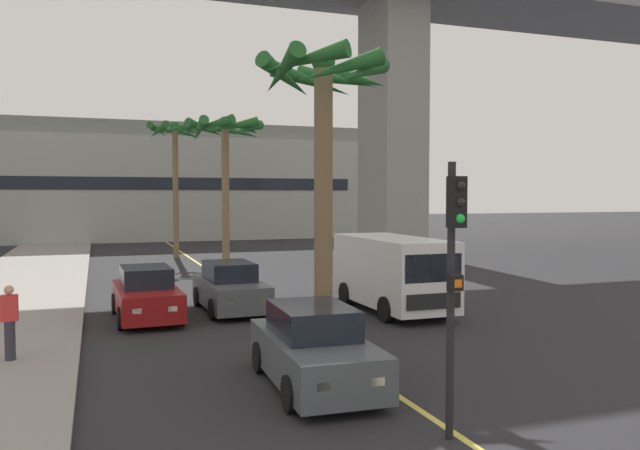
# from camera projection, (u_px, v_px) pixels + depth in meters

# --- Properties ---
(lane_stripe_center) EXTENTS (0.14, 56.00, 0.01)m
(lane_stripe_center) POSITION_uv_depth(u_px,v_px,m) (236.00, 288.00, 25.12)
(lane_stripe_center) COLOR #DBCC4C
(lane_stripe_center) RESTS_ON ground
(pier_building_backdrop) EXTENTS (34.52, 8.04, 9.60)m
(pier_building_backdrop) POSITION_uv_depth(u_px,v_px,m) (160.00, 183.00, 53.64)
(pier_building_backdrop) COLOR #ADB2A8
(pier_building_backdrop) RESTS_ON ground
(car_queue_front) EXTENTS (1.94, 4.15, 1.56)m
(car_queue_front) POSITION_uv_depth(u_px,v_px,m) (146.00, 295.00, 18.83)
(car_queue_front) COLOR maroon
(car_queue_front) RESTS_ON ground
(car_queue_second) EXTENTS (1.95, 4.16, 1.56)m
(car_queue_second) POSITION_uv_depth(u_px,v_px,m) (314.00, 349.00, 12.23)
(car_queue_second) COLOR #4C5156
(car_queue_second) RESTS_ON ground
(car_queue_third) EXTENTS (1.93, 4.15, 1.56)m
(car_queue_third) POSITION_uv_depth(u_px,v_px,m) (230.00, 288.00, 20.21)
(car_queue_third) COLOR #4C5156
(car_queue_third) RESTS_ON ground
(delivery_van) EXTENTS (2.17, 5.26, 2.36)m
(delivery_van) POSITION_uv_depth(u_px,v_px,m) (393.00, 271.00, 20.10)
(delivery_van) COLOR white
(delivery_van) RESTS_ON ground
(traffic_light_median_near) EXTENTS (0.24, 0.37, 4.20)m
(traffic_light_median_near) POSITION_uv_depth(u_px,v_px,m) (454.00, 261.00, 9.42)
(traffic_light_median_near) COLOR black
(traffic_light_median_near) RESTS_ON ground
(palm_tree_near_median) EXTENTS (3.35, 3.36, 8.05)m
(palm_tree_near_median) POSITION_uv_depth(u_px,v_px,m) (175.00, 144.00, 37.24)
(palm_tree_near_median) COLOR brown
(palm_tree_near_median) RESTS_ON ground
(palm_tree_mid_median) EXTENTS (3.68, 3.69, 7.27)m
(palm_tree_mid_median) POSITION_uv_depth(u_px,v_px,m) (226.00, 141.00, 28.67)
(palm_tree_mid_median) COLOR brown
(palm_tree_mid_median) RESTS_ON ground
(palm_tree_far_median) EXTENTS (3.49, 3.52, 7.38)m
(palm_tree_far_median) POSITION_uv_depth(u_px,v_px,m) (323.00, 113.00, 16.02)
(palm_tree_far_median) COLOR brown
(palm_tree_far_median) RESTS_ON ground
(pedestrian_far_along) EXTENTS (0.34, 0.22, 1.62)m
(pedestrian_far_along) POSITION_uv_depth(u_px,v_px,m) (10.00, 321.00, 13.58)
(pedestrian_far_along) COLOR #2D2D38
(pedestrian_far_along) RESTS_ON sidewalk_left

